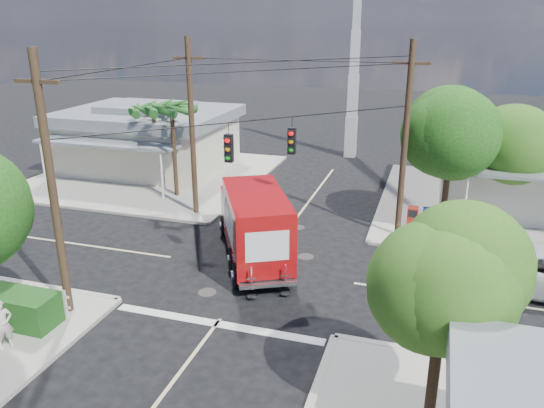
% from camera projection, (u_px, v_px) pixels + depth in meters
% --- Properties ---
extents(ground, '(120.00, 120.00, 0.00)m').
position_uv_depth(ground, '(258.00, 270.00, 21.86)').
color(ground, black).
rests_on(ground, ground).
extents(sidewalk_ne, '(14.12, 14.12, 0.14)m').
position_uv_depth(sidewalk_ne, '(513.00, 209.00, 28.57)').
color(sidewalk_ne, '#ACA69B').
rests_on(sidewalk_ne, ground).
extents(sidewalk_nw, '(14.12, 14.12, 0.14)m').
position_uv_depth(sidewalk_nw, '(154.00, 175.00, 34.70)').
color(sidewalk_nw, '#ACA69B').
rests_on(sidewalk_nw, ground).
extents(road_markings, '(32.00, 32.00, 0.01)m').
position_uv_depth(road_markings, '(245.00, 286.00, 20.54)').
color(road_markings, beige).
rests_on(road_markings, ground).
extents(building_nw, '(10.80, 10.20, 4.30)m').
position_uv_depth(building_nw, '(149.00, 137.00, 35.73)').
color(building_nw, beige).
rests_on(building_nw, sidewalk_nw).
extents(radio_tower, '(0.80, 0.80, 17.00)m').
position_uv_depth(radio_tower, '(354.00, 80.00, 37.86)').
color(radio_tower, silver).
rests_on(radio_tower, ground).
extents(tree_ne_front, '(4.21, 4.14, 6.66)m').
position_uv_depth(tree_ne_front, '(452.00, 134.00, 24.34)').
color(tree_ne_front, '#422D1C').
rests_on(tree_ne_front, sidewalk_ne).
extents(tree_ne_back, '(3.77, 3.66, 5.82)m').
position_uv_depth(tree_ne_back, '(507.00, 140.00, 25.78)').
color(tree_ne_back, '#422D1C').
rests_on(tree_ne_back, sidewalk_ne).
extents(tree_se, '(3.67, 3.54, 5.62)m').
position_uv_depth(tree_se, '(445.00, 287.00, 12.03)').
color(tree_se, '#422D1C').
rests_on(tree_se, sidewalk_se).
extents(palm_nw_front, '(3.01, 3.08, 5.59)m').
position_uv_depth(palm_nw_front, '(172.00, 110.00, 29.05)').
color(palm_nw_front, '#422D1C').
rests_on(palm_nw_front, sidewalk_nw).
extents(palm_nw_back, '(3.01, 3.08, 5.19)m').
position_uv_depth(palm_nw_back, '(153.00, 111.00, 31.09)').
color(palm_nw_back, '#422D1C').
rests_on(palm_nw_back, sidewalk_nw).
extents(utility_poles, '(12.00, 10.68, 9.00)m').
position_uv_depth(utility_poles, '(233.00, 148.00, 22.20)').
color(utility_poles, '#473321').
rests_on(utility_poles, ground).
extents(vending_boxes, '(1.90, 0.50, 1.10)m').
position_uv_depth(vending_boxes, '(427.00, 219.00, 25.39)').
color(vending_boxes, red).
rests_on(vending_boxes, sidewalk_ne).
extents(delivery_truck, '(5.25, 7.43, 3.15)m').
position_uv_depth(delivery_truck, '(254.00, 224.00, 22.39)').
color(delivery_truck, black).
rests_on(delivery_truck, ground).
extents(pedestrian, '(0.64, 0.71, 1.61)m').
position_uv_depth(pedestrian, '(3.00, 324.00, 16.23)').
color(pedestrian, beige).
rests_on(pedestrian, sidewalk_sw).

